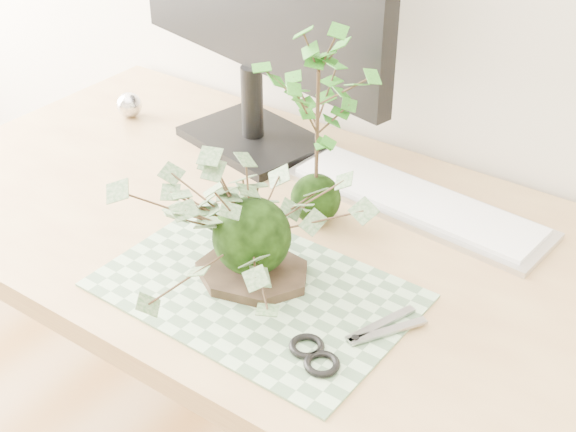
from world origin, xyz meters
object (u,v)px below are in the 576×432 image
object	(u,v)px
desk	(351,302)
maple_kokedama	(318,85)
ivy_kokedama	(251,204)
keyboard	(416,202)

from	to	relation	value
desk	maple_kokedama	world-z (taller)	maple_kokedama
ivy_kokedama	maple_kokedama	size ratio (longest dim) A/B	1.20
maple_kokedama	keyboard	bearing A→B (deg)	49.66
desk	maple_kokedama	bearing A→B (deg)	153.53
desk	keyboard	world-z (taller)	keyboard
ivy_kokedama	keyboard	bearing A→B (deg)	72.73
desk	keyboard	xyz separation A→B (m)	(0.01, 0.18, 0.10)
desk	keyboard	bearing A→B (deg)	87.50
ivy_kokedama	maple_kokedama	xyz separation A→B (m)	(-0.01, 0.18, 0.11)
keyboard	ivy_kokedama	bearing A→B (deg)	-102.71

